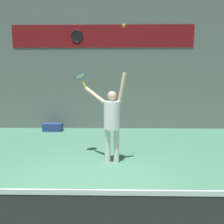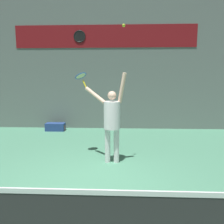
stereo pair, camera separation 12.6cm
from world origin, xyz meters
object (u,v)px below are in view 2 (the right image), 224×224
at_px(scoreboard_clock, 80,36).
at_px(tennis_player, 112,118).
at_px(equipment_bag, 55,127).
at_px(tennis_ball, 124,25).
at_px(water_bottle, 64,128).
at_px(tennis_racket, 81,77).

xyz_separation_m(scoreboard_clock, tennis_player, (1.40, -3.65, -2.53)).
xyz_separation_m(tennis_player, equipment_bag, (-2.32, 3.17, -0.91)).
bearing_deg(scoreboard_clock, tennis_ball, -66.50).
bearing_deg(tennis_ball, tennis_player, 146.34).
xyz_separation_m(tennis_ball, equipment_bag, (-2.58, 3.34, -2.93)).
height_order(tennis_player, tennis_ball, tennis_ball).
height_order(water_bottle, equipment_bag, equipment_bag).
distance_m(scoreboard_clock, water_bottle, 3.56).
distance_m(tennis_player, water_bottle, 3.87).
distance_m(tennis_ball, water_bottle, 5.01).
distance_m(tennis_racket, equipment_bag, 3.62).
bearing_deg(water_bottle, scoreboard_clock, 38.00).
bearing_deg(tennis_ball, water_bottle, 123.81).
height_order(tennis_racket, tennis_ball, tennis_ball).
distance_m(scoreboard_clock, tennis_player, 4.66).
bearing_deg(scoreboard_clock, water_bottle, -142.00).
bearing_deg(scoreboard_clock, tennis_racket, -78.97).
distance_m(tennis_player, tennis_racket, 1.33).
height_order(tennis_player, tennis_racket, tennis_racket).
bearing_deg(water_bottle, tennis_ball, -56.19).
bearing_deg(equipment_bag, scoreboard_clock, 27.39).
bearing_deg(scoreboard_clock, tennis_player, -68.99).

